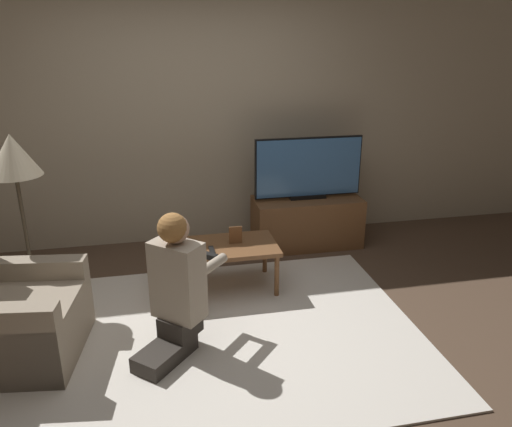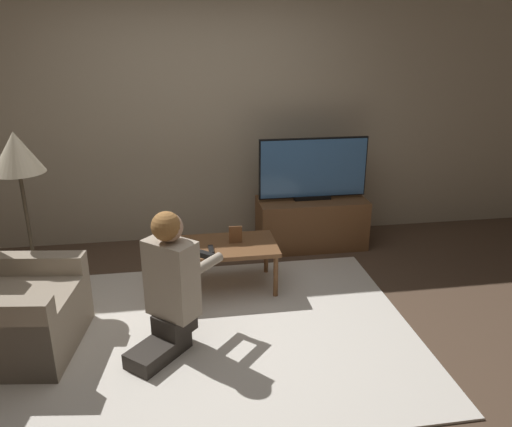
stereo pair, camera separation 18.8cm
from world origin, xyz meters
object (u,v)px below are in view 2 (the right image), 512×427
at_px(tv, 313,169).
at_px(armchair, 7,311).
at_px(floor_lamp, 18,161).
at_px(person_kneeling, 170,283).
at_px(coffee_table, 221,249).

distance_m(tv, armchair, 2.93).
bearing_deg(armchair, tv, -52.54).
distance_m(floor_lamp, person_kneeling, 1.54).
height_order(coffee_table, floor_lamp, floor_lamp).
bearing_deg(armchair, coffee_table, -59.01).
bearing_deg(tv, floor_lamp, -163.74).
distance_m(tv, floor_lamp, 2.63).
bearing_deg(person_kneeling, floor_lamp, 3.55).
bearing_deg(tv, coffee_table, -141.97).
bearing_deg(floor_lamp, person_kneeling, -38.03).
relative_size(coffee_table, floor_lamp, 0.67).
relative_size(floor_lamp, armchair, 1.45).
relative_size(floor_lamp, person_kneeling, 1.40).
height_order(tv, coffee_table, tv).
relative_size(coffee_table, armchair, 0.97).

